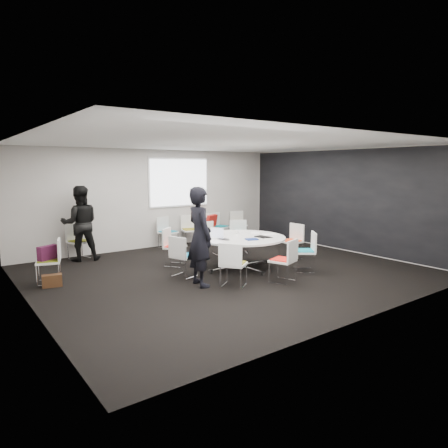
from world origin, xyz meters
TOP-DOWN VIEW (x-y plane):
  - room_shell at (0.09, 0.00)m, footprint 8.08×7.08m
  - conference_table at (0.41, 0.07)m, footprint 2.06×2.06m
  - projection_screen at (0.80, 3.46)m, footprint 1.90×0.03m
  - chair_ring_a at (2.03, 0.03)m, footprint 0.46×0.47m
  - chair_ring_b at (1.39, 1.33)m, footprint 0.62×0.61m
  - chair_ring_c at (0.55, 1.57)m, footprint 0.53×0.52m
  - chair_ring_d at (-0.68, 1.15)m, footprint 0.64×0.64m
  - chair_ring_e at (-1.02, 0.18)m, footprint 0.57×0.58m
  - chair_ring_f at (-0.61, -1.01)m, footprint 0.63×0.63m
  - chair_ring_g at (0.39, -1.35)m, footprint 0.59×0.58m
  - chair_ring_h at (1.39, -1.00)m, footprint 0.64×0.64m
  - chair_back_a at (0.22, 3.17)m, footprint 0.57×0.56m
  - chair_back_b at (0.96, 3.15)m, footprint 0.55×0.55m
  - chair_back_c at (1.60, 3.16)m, footprint 0.59×0.58m
  - chair_back_d at (2.04, 3.14)m, footprint 0.56×0.55m
  - chair_back_e at (2.81, 3.15)m, footprint 0.57×0.56m
  - chair_spare_left at (-3.40, 1.35)m, footprint 0.56×0.57m
  - chair_person_back at (-2.29, 3.16)m, footprint 0.57×0.56m
  - person_main at (-1.07, -0.54)m, footprint 0.54×0.75m
  - person_back at (-2.29, 3.00)m, footprint 1.04×0.90m
  - laptop at (-0.08, -0.01)m, footprint 0.25×0.33m
  - laptop_lid at (-0.16, 0.17)m, footprint 0.17×0.27m
  - notebook_black at (0.77, -0.29)m, footprint 0.25×0.32m
  - tablet_folio at (0.36, -0.40)m, footprint 0.31×0.27m
  - papers_right at (1.05, 0.28)m, footprint 0.36×0.36m
  - papers_front at (1.18, -0.07)m, footprint 0.34×0.28m
  - cup at (0.59, 0.42)m, footprint 0.08×0.08m
  - phone at (0.85, -0.45)m, footprint 0.15×0.10m
  - maroon_bag at (-3.42, 1.35)m, footprint 0.42×0.30m
  - brown_bag at (-3.43, 1.06)m, footprint 0.38×0.23m
  - red_jacket at (1.60, 2.94)m, footprint 0.47×0.31m

SIDE VIEW (x-z plane):
  - brown_bag at x=-3.43m, z-range 0.00..0.24m
  - chair_ring_a at x=2.03m, z-range -0.16..0.72m
  - chair_ring_b at x=1.39m, z-range -0.16..0.72m
  - chair_ring_c at x=0.55m, z-range -0.16..0.72m
  - chair_ring_d at x=-0.68m, z-range -0.16..0.72m
  - chair_ring_e at x=-1.02m, z-range -0.16..0.72m
  - chair_ring_f at x=-0.61m, z-range -0.16..0.72m
  - chair_ring_g at x=0.39m, z-range -0.16..0.72m
  - chair_ring_h at x=1.39m, z-range -0.16..0.72m
  - chair_back_a at x=0.22m, z-range -0.16..0.72m
  - chair_back_b at x=0.96m, z-range -0.16..0.72m
  - chair_back_c at x=1.60m, z-range -0.16..0.72m
  - chair_back_d at x=2.04m, z-range -0.16..0.72m
  - chair_back_e at x=2.81m, z-range -0.16..0.72m
  - chair_spare_left at x=-3.40m, z-range -0.16..0.72m
  - chair_person_back at x=-2.29m, z-range -0.16..0.72m
  - conference_table at x=0.41m, z-range 0.16..0.89m
  - maroon_bag at x=-3.42m, z-range 0.48..0.76m
  - red_jacket at x=1.60m, z-range 0.52..0.88m
  - papers_right at x=1.05m, z-range 0.73..0.73m
  - papers_front at x=1.18m, z-range 0.73..0.73m
  - phone at x=0.85m, z-range 0.73..0.74m
  - notebook_black at x=0.77m, z-range 0.73..0.75m
  - laptop at x=-0.08m, z-range 0.73..0.75m
  - tablet_folio at x=0.36m, z-range 0.73..0.76m
  - cup at x=0.59m, z-range 0.73..0.82m
  - laptop_lid at x=-0.16m, z-range 0.75..0.97m
  - person_back at x=-2.29m, z-range 0.00..1.85m
  - person_main at x=-1.07m, z-range 0.00..1.93m
  - room_shell at x=0.09m, z-range -0.04..2.84m
  - projection_screen at x=0.80m, z-range 1.17..2.53m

